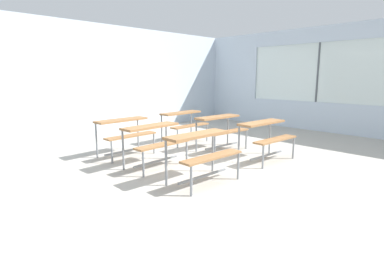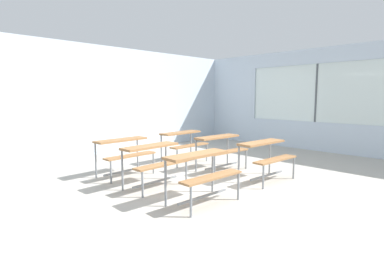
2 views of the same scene
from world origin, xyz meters
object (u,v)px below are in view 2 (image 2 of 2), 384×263
desk_bench_r2c0 (124,148)px  desk_bench_r2c1 (184,140)px  desk_bench_r0c1 (266,151)px  desk_bench_r1c1 (221,145)px  desk_bench_r1c0 (154,156)px  desk_bench_r0c0 (202,166)px

desk_bench_r2c0 → desk_bench_r2c1: 1.69m
desk_bench_r0c1 → desk_bench_r1c1: size_ratio=1.00×
desk_bench_r1c0 → desk_bench_r2c1: 2.04m
desk_bench_r0c0 → desk_bench_r2c1: (1.69, 2.24, 0.00)m
desk_bench_r0c1 → desk_bench_r1c0: bearing=150.0°
desk_bench_r0c0 → desk_bench_r1c1: bearing=33.9°
desk_bench_r1c0 → desk_bench_r2c1: same height
desk_bench_r1c1 → desk_bench_r0c1: bearing=-87.0°
desk_bench_r0c1 → desk_bench_r2c0: size_ratio=1.01×
desk_bench_r0c0 → desk_bench_r1c1: size_ratio=0.99×
desk_bench_r2c0 → desk_bench_r0c1: bearing=-53.6°
desk_bench_r1c0 → desk_bench_r1c1: size_ratio=1.00×
desk_bench_r1c1 → desk_bench_r2c0: 2.04m
desk_bench_r0c0 → desk_bench_r2c0: size_ratio=0.99×
desk_bench_r1c0 → desk_bench_r2c0: (0.04, 1.04, 0.00)m
desk_bench_r1c0 → desk_bench_r1c1: 1.78m
desk_bench_r1c0 → desk_bench_r1c1: (1.78, -0.03, 0.00)m
desk_bench_r0c1 → desk_bench_r2c0: bearing=131.3°
desk_bench_r2c1 → desk_bench_r0c0: bearing=-128.6°
desk_bench_r0c0 → desk_bench_r2c0: 2.18m
desk_bench_r0c0 → desk_bench_r0c1: 1.75m
desk_bench_r0c0 → desk_bench_r2c0: (0.01, 2.18, 0.00)m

